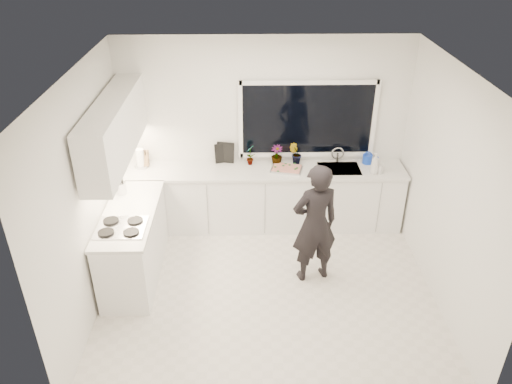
{
  "coord_description": "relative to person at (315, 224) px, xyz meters",
  "views": [
    {
      "loc": [
        -0.24,
        -4.77,
        4.09
      ],
      "look_at": [
        -0.14,
        0.4,
        1.15
      ],
      "focal_mm": 35.0,
      "sensor_mm": 36.0,
      "label": 1
    }
  ],
  "objects": [
    {
      "name": "picture_frame_large",
      "position": [
        -1.16,
        1.46,
        0.27
      ],
      "size": [
        0.22,
        0.08,
        0.28
      ],
      "primitive_type": "cube",
      "rotation": [
        0.0,
        0.0,
        0.27
      ],
      "color": "black",
      "rests_on": "countertop_back"
    },
    {
      "name": "watering_can",
      "position": [
        0.91,
        1.38,
        0.19
      ],
      "size": [
        0.15,
        0.15,
        0.13
      ],
      "primitive_type": "cylinder",
      "rotation": [
        0.0,
        0.0,
        -0.09
      ],
      "color": "blue",
      "rests_on": "countertop_back"
    },
    {
      "name": "utensil_crock",
      "position": [
        -2.41,
        0.57,
        0.21
      ],
      "size": [
        0.15,
        0.15,
        0.16
      ],
      "primitive_type": "cylinder",
      "rotation": [
        0.0,
        0.0,
        0.17
      ],
      "color": "silver",
      "rests_on": "countertop_left"
    },
    {
      "name": "knife_block",
      "position": [
        -2.26,
        1.36,
        0.24
      ],
      "size": [
        0.13,
        0.1,
        0.22
      ],
      "primitive_type": "cube",
      "rotation": [
        0.0,
        0.0,
        -0.03
      ],
      "color": "brown",
      "rests_on": "countertop_back"
    },
    {
      "name": "sink",
      "position": [
        0.49,
        1.22,
        0.08
      ],
      "size": [
        0.58,
        0.42,
        0.14
      ],
      "primitive_type": "cube",
      "color": "silver",
      "rests_on": "countertop_back"
    },
    {
      "name": "pizza",
      "position": [
        -0.26,
        1.19,
        0.16
      ],
      "size": [
        0.44,
        0.36,
        0.01
      ],
      "primitive_type": "cube",
      "rotation": [
        0.0,
        0.0,
        -0.25
      ],
      "color": "red",
      "rests_on": "pizza_tray"
    },
    {
      "name": "wall_back",
      "position": [
        -0.56,
        1.53,
        0.56
      ],
      "size": [
        4.0,
        0.02,
        2.7
      ],
      "primitive_type": "cube",
      "color": "white",
      "rests_on": "ground"
    },
    {
      "name": "wall_left",
      "position": [
        -2.57,
        -0.23,
        0.56
      ],
      "size": [
        0.02,
        3.5,
        2.7
      ],
      "primitive_type": "cube",
      "color": "white",
      "rests_on": "ground"
    },
    {
      "name": "paper_towel_roll",
      "position": [
        -2.3,
        1.32,
        0.26
      ],
      "size": [
        0.12,
        0.12,
        0.26
      ],
      "primitive_type": "cylinder",
      "rotation": [
        0.0,
        0.0,
        0.07
      ],
      "color": "white",
      "rests_on": "countertop_back"
    },
    {
      "name": "pizza_tray",
      "position": [
        -0.26,
        1.19,
        0.14
      ],
      "size": [
        0.48,
        0.4,
        0.03
      ],
      "primitive_type": "cube",
      "rotation": [
        0.0,
        0.0,
        -0.25
      ],
      "color": "#B1B0B4",
      "rests_on": "countertop_back"
    },
    {
      "name": "countertop_left",
      "position": [
        -2.23,
        0.12,
        0.11
      ],
      "size": [
        0.62,
        1.6,
        0.04
      ],
      "primitive_type": "cube",
      "color": "silver",
      "rests_on": "base_cabinets_left"
    },
    {
      "name": "ceiling",
      "position": [
        -0.56,
        -0.23,
        1.92
      ],
      "size": [
        4.0,
        3.5,
        0.02
      ],
      "primitive_type": "cube",
      "color": "white",
      "rests_on": "wall_back"
    },
    {
      "name": "base_cabinets_back",
      "position": [
        -0.56,
        1.22,
        -0.35
      ],
      "size": [
        3.92,
        0.58,
        0.88
      ],
      "primitive_type": "cube",
      "color": "white",
      "rests_on": "floor"
    },
    {
      "name": "herb_plants",
      "position": [
        -0.39,
        1.38,
        0.28
      ],
      "size": [
        0.81,
        0.19,
        0.31
      ],
      "color": "#26662D",
      "rests_on": "countertop_back"
    },
    {
      "name": "upper_cabinets",
      "position": [
        -2.35,
        0.47,
        1.06
      ],
      "size": [
        0.34,
        2.1,
        0.7
      ],
      "primitive_type": "cube",
      "color": "white",
      "rests_on": "wall_left"
    },
    {
      "name": "wall_right",
      "position": [
        1.45,
        -0.23,
        0.56
      ],
      "size": [
        0.02,
        3.5,
        2.7
      ],
      "primitive_type": "cube",
      "color": "white",
      "rests_on": "ground"
    },
    {
      "name": "faucet",
      "position": [
        0.49,
        1.42,
        0.24
      ],
      "size": [
        0.03,
        0.03,
        0.22
      ],
      "primitive_type": "cylinder",
      "color": "silver",
      "rests_on": "countertop_back"
    },
    {
      "name": "picture_frame_small",
      "position": [
        -1.12,
        1.46,
        0.28
      ],
      "size": [
        0.25,
        0.07,
        0.3
      ],
      "primitive_type": "cube",
      "rotation": [
        0.0,
        0.0,
        -0.21
      ],
      "color": "black",
      "rests_on": "countertop_back"
    },
    {
      "name": "countertop_back",
      "position": [
        -0.56,
        1.21,
        0.11
      ],
      "size": [
        3.94,
        0.62,
        0.04
      ],
      "primitive_type": "cube",
      "color": "silver",
      "rests_on": "base_cabinets_back"
    },
    {
      "name": "base_cabinets_left",
      "position": [
        -2.23,
        0.12,
        -0.35
      ],
      "size": [
        0.58,
        1.6,
        0.88
      ],
      "primitive_type": "cube",
      "color": "white",
      "rests_on": "floor"
    },
    {
      "name": "window",
      "position": [
        0.04,
        1.49,
        0.76
      ],
      "size": [
        1.8,
        0.02,
        1.0
      ],
      "primitive_type": "cube",
      "color": "black",
      "rests_on": "wall_back"
    },
    {
      "name": "floor",
      "position": [
        -0.56,
        -0.23,
        -0.8
      ],
      "size": [
        4.0,
        3.5,
        0.02
      ],
      "primitive_type": "cube",
      "color": "beige",
      "rests_on": "ground"
    },
    {
      "name": "person",
      "position": [
        0.0,
        0.0,
        0.0
      ],
      "size": [
        0.66,
        0.52,
        1.59
      ],
      "primitive_type": "imported",
      "rotation": [
        0.0,
        0.0,
        3.41
      ],
      "color": "black",
      "rests_on": "floor"
    },
    {
      "name": "soap_bottles",
      "position": [
        0.96,
        1.07,
        0.26
      ],
      "size": [
        0.21,
        0.16,
        0.3
      ],
      "color": "#D8BF66",
      "rests_on": "countertop_back"
    },
    {
      "name": "stovetop",
      "position": [
        -2.25,
        -0.23,
        0.14
      ],
      "size": [
        0.56,
        0.48,
        0.03
      ],
      "primitive_type": "cube",
      "color": "black",
      "rests_on": "countertop_left"
    }
  ]
}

